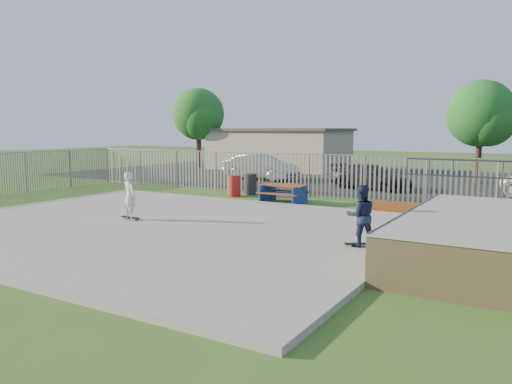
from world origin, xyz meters
The scene contains 18 objects.
ground centered at (0.00, 0.00, 0.00)m, with size 120.00×120.00×0.00m, color #3D6121.
concrete_slab centered at (0.00, 0.00, 0.07)m, with size 15.00×12.00×0.15m, color gray.
quarter_pipe centered at (9.50, 1.04, 0.56)m, with size 5.50×7.05×2.19m.
fence centered at (1.00, 4.59, 1.00)m, with size 26.04×16.02×2.00m.
picnic_table centered at (0.76, 6.95, 0.40)m, with size 1.87×1.54×0.78m.
funbox centered at (5.50, 7.00, 0.18)m, with size 1.87×1.05×0.36m.
trash_bin_red centered at (-2.18, 7.61, 0.50)m, with size 0.60×0.60×0.99m, color #B31F1B.
trash_bin_grey centered at (-1.83, 8.48, 0.51)m, with size 0.61×0.61×1.01m, color #272729.
parking_lot centered at (0.00, 19.00, 0.01)m, with size 40.00×18.00×0.02m, color black.
car_silver centered at (-4.98, 14.88, 0.80)m, with size 1.66×4.76×1.57m, color #9F9FA3.
car_dark centered at (2.45, 13.58, 0.66)m, with size 1.80×4.43×1.29m, color black.
building centered at (-8.00, 23.00, 1.61)m, with size 10.40×6.40×3.20m.
tree_left centered at (-14.29, 20.86, 4.33)m, with size 4.17×4.17×6.43m.
tree_mid centered at (6.81, 19.98, 4.01)m, with size 3.86×3.86×5.96m.
skateboard_a centered at (6.44, 0.31, 0.19)m, with size 0.78×0.59×0.08m.
skateboard_b centered at (-1.40, 0.13, 0.19)m, with size 0.82×0.28×0.08m.
skater_navy centered at (6.44, 0.31, 0.94)m, with size 0.77×0.60×1.57m, color #152044.
skater_white centered at (-1.40, 0.13, 0.94)m, with size 0.57×0.38×1.57m, color silver.
Camera 1 is at (10.51, -11.76, 3.11)m, focal length 35.00 mm.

